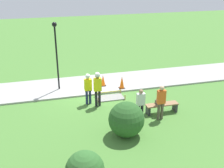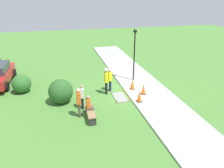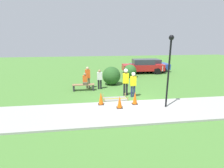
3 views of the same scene
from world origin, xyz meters
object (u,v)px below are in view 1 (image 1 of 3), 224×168
Objects in this scene: person_seated_on_bench at (160,98)px; bystander_in_orange_shirt at (161,100)px; park_bench at (162,106)px; lamppost_near at (56,47)px; traffic_cone_sidewalk_edge at (88,84)px; worker_assistant at (98,86)px; bystander_in_gray_shirt at (141,103)px; traffic_cone_near_patch at (122,82)px; traffic_cone_far_patch at (103,80)px; worker_supervisor at (88,86)px.

bystander_in_orange_shirt reaches higher than person_seated_on_bench.
park_bench is 0.42× the size of lamppost_near.
person_seated_on_bench is at bearing 137.36° from lamppost_near.
traffic_cone_sidewalk_edge is 0.47× the size of park_bench.
bystander_in_gray_shirt is (-1.73, 1.92, -0.30)m from worker_assistant.
traffic_cone_near_patch is 3.62m from person_seated_on_bench.
park_bench is at bearing 151.77° from worker_assistant.
traffic_cone_far_patch is 2.73m from worker_assistant.
lamppost_near is at bearing -13.43° from traffic_cone_near_patch.
worker_assistant reaches higher than person_seated_on_bench.
traffic_cone_near_patch is 0.40× the size of worker_assistant.
person_seated_on_bench is at bearing -168.07° from bystander_in_gray_shirt.
traffic_cone_near_patch is at bearing -79.20° from bystander_in_orange_shirt.
bystander_in_gray_shirt is (-2.17, 2.31, -0.16)m from worker_supervisor.
traffic_cone_sidewalk_edge reaches higher than traffic_cone_far_patch.
traffic_cone_sidewalk_edge is 0.50× the size of bystander_in_gray_shirt.
bystander_in_orange_shirt is at bearing 162.49° from bystander_in_gray_shirt.
worker_assistant reaches higher than traffic_cone_far_patch.
worker_supervisor is at bearing 121.45° from lamppost_near.
traffic_cone_far_patch is 3.57m from lamppost_near.
bystander_in_orange_shirt is 1.00m from bystander_in_gray_shirt.
worker_assistant reaches higher than bystander_in_orange_shirt.
traffic_cone_near_patch reaches higher than park_bench.
person_seated_on_bench is at bearing 19.85° from park_bench.
lamppost_near reaches higher than bystander_in_gray_shirt.
traffic_cone_far_patch is 4.63m from person_seated_on_bench.
park_bench is at bearing 149.83° from worker_supervisor.
park_bench is 1.43m from bystander_in_gray_shirt.
traffic_cone_near_patch is 0.49× the size of bystander_in_gray_shirt.
worker_supervisor is 4.06m from bystander_in_orange_shirt.
bystander_in_orange_shirt is at bearing 140.30° from worker_assistant.
bystander_in_orange_shirt is 6.89m from lamppost_near.
worker_assistant is (3.02, -1.62, 0.84)m from park_bench.
traffic_cone_far_patch is at bearing -109.44° from worker_assistant.
worker_assistant is 3.62m from lamppost_near.
bystander_in_orange_shirt reaches higher than traffic_cone_sidewalk_edge.
bystander_in_orange_shirt is at bearing 123.68° from traffic_cone_sidewalk_edge.
traffic_cone_near_patch is 4.11m from bystander_in_orange_shirt.
worker_supervisor is at bearing 57.66° from traffic_cone_far_patch.
traffic_cone_far_patch is at bearing -34.05° from traffic_cone_near_patch.
worker_supervisor is (1.32, 2.09, 0.59)m from traffic_cone_far_patch.
worker_supervisor is at bearing -41.42° from worker_assistant.
bystander_in_gray_shirt reaches higher than person_seated_on_bench.
lamppost_near is (3.57, -4.60, 1.87)m from bystander_in_gray_shirt.
bystander_in_orange_shirt is (-2.67, 2.22, -0.17)m from worker_assistant.
traffic_cone_sidewalk_edge is 5.11m from bystander_in_orange_shirt.
traffic_cone_sidewalk_edge is at bearing -85.71° from worker_assistant.
person_seated_on_bench is at bearing 148.18° from worker_supervisor.
traffic_cone_far_patch is at bearing -155.54° from traffic_cone_sidewalk_edge.
bystander_in_gray_shirt is (0.18, 3.71, 0.40)m from traffic_cone_near_patch.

